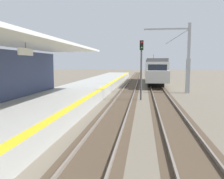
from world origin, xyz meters
TOP-DOWN VIEW (x-y plane):
  - station_platform at (-2.50, 16.00)m, footprint 5.00×80.00m
  - track_pair_nearest_platform at (1.90, 20.00)m, footprint 2.34×120.00m
  - track_pair_middle at (5.30, 20.00)m, footprint 2.34×120.00m
  - approaching_train at (5.30, 35.97)m, footprint 2.93×19.60m
  - rail_signal_post at (3.39, 18.42)m, footprint 0.32×0.34m
  - catenary_pylon_far_side at (8.06, 23.94)m, footprint 5.00×0.40m

SIDE VIEW (x-z plane):
  - track_pair_nearest_platform at x=1.90m, z-range -0.03..0.13m
  - track_pair_middle at x=5.30m, z-range -0.03..0.13m
  - station_platform at x=-2.50m, z-range 0.00..0.90m
  - approaching_train at x=5.30m, z-range -0.20..4.56m
  - rail_signal_post at x=3.39m, z-range 0.59..5.79m
  - catenary_pylon_far_side at x=8.06m, z-range -0.15..7.35m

